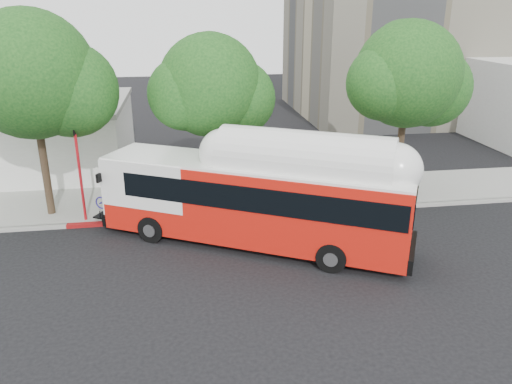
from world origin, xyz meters
TOP-DOWN VIEW (x-y plane):
  - ground at (0.00, 0.00)m, footprint 120.00×120.00m
  - sidewalk at (0.00, 6.50)m, footprint 60.00×5.00m
  - curb_strip at (0.00, 3.90)m, footprint 60.00×0.30m
  - red_curb_segment at (-3.00, 3.90)m, footprint 10.00×0.32m
  - street_tree_left at (-8.53, 5.56)m, footprint 6.67×5.80m
  - street_tree_mid at (-0.59, 6.06)m, footprint 5.75×5.00m
  - street_tree_right at (9.44, 5.86)m, footprint 6.21×5.40m
  - transit_bus at (0.44, 0.88)m, footprint 13.49×8.73m
  - signal_pole at (-7.20, 4.38)m, footprint 0.13×0.43m

SIDE VIEW (x-z plane):
  - ground at x=0.00m, z-range 0.00..0.00m
  - sidewalk at x=0.00m, z-range 0.00..0.15m
  - curb_strip at x=0.00m, z-range 0.00..0.15m
  - red_curb_segment at x=-3.00m, z-range 0.00..0.16m
  - transit_bus at x=0.44m, z-range -0.14..4.01m
  - signal_pole at x=-7.20m, z-range 0.06..4.61m
  - street_tree_mid at x=-0.59m, z-range 1.60..10.22m
  - street_tree_right at x=9.44m, z-range 1.67..10.85m
  - street_tree_left at x=-8.53m, z-range 1.73..11.47m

